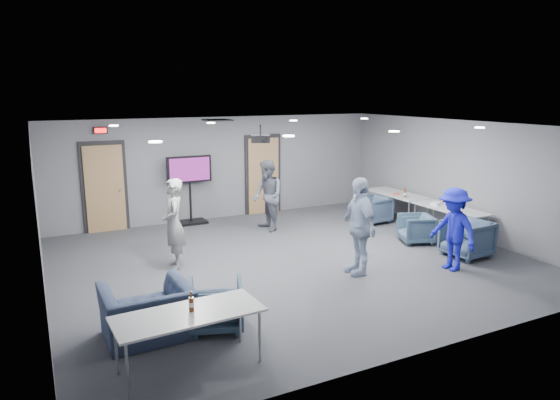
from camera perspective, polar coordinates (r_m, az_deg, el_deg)
name	(u,v)px	position (r m, az deg, el deg)	size (l,w,h in m)	color
floor	(291,260)	(10.16, 1.26, -6.91)	(9.00, 9.00, 0.00)	#34373B
ceiling	(292,126)	(9.62, 1.33, 8.47)	(9.00, 9.00, 0.00)	silver
wall_back	(221,168)	(13.41, -6.71, 3.66)	(9.00, 0.02, 2.70)	slate
wall_front	(439,252)	(6.64, 17.67, -5.73)	(9.00, 0.02, 2.70)	slate
wall_left	(38,221)	(8.72, -25.91, -2.17)	(0.02, 8.00, 2.70)	slate
wall_right	(460,178)	(12.52, 19.86, 2.40)	(0.02, 8.00, 2.70)	slate
door_left	(105,188)	(12.73, -19.40, 1.30)	(1.06, 0.17, 2.24)	black
door_right	(263,175)	(13.86, -1.94, 2.84)	(1.06, 0.17, 2.24)	black
exit_sign	(100,130)	(12.54, -19.84, 7.49)	(0.32, 0.08, 0.16)	black
hvac_diffuser	(217,120)	(11.99, -7.16, 9.05)	(0.60, 0.60, 0.03)	black
downlights	(292,127)	(9.62, 1.33, 8.38)	(6.18, 3.78, 0.02)	white
person_a	(174,224)	(9.73, -12.05, -2.68)	(0.64, 0.42, 1.74)	gray
person_b	(268,196)	(12.10, -1.43, 0.48)	(0.84, 0.66, 1.73)	slate
person_c	(359,226)	(9.33, 9.01, -2.94)	(1.07, 0.45, 1.83)	#A0B2CE
person_d	(453,229)	(9.98, 19.19, -3.17)	(1.03, 0.59, 1.59)	#1D21BD
chair_right_a	(373,209)	(13.17, 10.61, -1.07)	(0.74, 0.76, 0.69)	#3B4E67
chair_right_b	(416,229)	(11.64, 15.27, -3.20)	(0.68, 0.70, 0.64)	#3B5166
chair_right_c	(467,239)	(10.97, 20.56, -4.15)	(0.82, 0.85, 0.77)	#3A4D65
chair_front_a	(216,305)	(7.34, -7.35, -11.81)	(0.75, 0.78, 0.71)	#374A5F
chair_front_b	(147,313)	(7.23, -14.98, -12.33)	(1.16, 1.02, 0.76)	#35405B
table_right_a	(397,195)	(13.47, 13.18, 0.59)	(0.78, 1.87, 0.73)	#A7A9AC
table_right_b	(450,210)	(12.11, 18.89, -1.06)	(0.76, 1.83, 0.73)	#A7A9AC
table_front_left	(189,316)	(6.28, -10.41, -12.94)	(1.82, 0.84, 0.73)	#A7A9AC
bottle_front	(191,304)	(6.26, -10.10, -11.61)	(0.07, 0.07, 0.25)	#5E2D10
bottle_right	(405,194)	(12.95, 14.10, 0.71)	(0.07, 0.07, 0.27)	#5E2D10
snack_box	(396,194)	(13.25, 13.15, 0.67)	(0.15, 0.10, 0.03)	#CA4432
wrapper	(436,204)	(12.32, 17.37, -0.39)	(0.25, 0.17, 0.06)	white
tv_stand	(190,186)	(12.95, -10.25, 1.64)	(1.14, 0.54, 1.75)	black
projector	(261,139)	(10.26, -2.24, 7.03)	(0.48, 0.45, 0.37)	black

